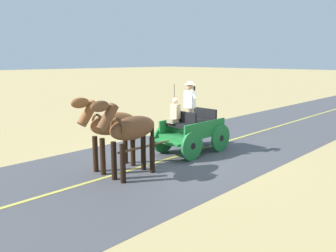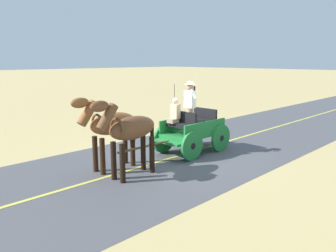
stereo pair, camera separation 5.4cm
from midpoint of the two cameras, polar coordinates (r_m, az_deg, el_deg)
ground_plane at (r=11.22m, az=2.37°, el=-5.09°), size 200.00×200.00×0.00m
road_surface at (r=11.22m, az=2.37°, el=-5.07°), size 5.91×160.00×0.01m
road_centre_stripe at (r=11.22m, az=2.37°, el=-5.05°), size 0.12×160.00×0.00m
horse_drawn_carriage at (r=11.40m, az=4.14°, el=-0.62°), size 1.43×4.50×2.50m
horse_near_side at (r=8.92m, az=-6.49°, el=-0.72°), size 0.65×2.13×2.21m
horse_off_side at (r=9.62m, az=-9.79°, el=0.08°), size 0.59×2.13×2.21m
traffic_cone at (r=15.07m, az=3.20°, el=0.17°), size 0.32×0.32×0.50m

